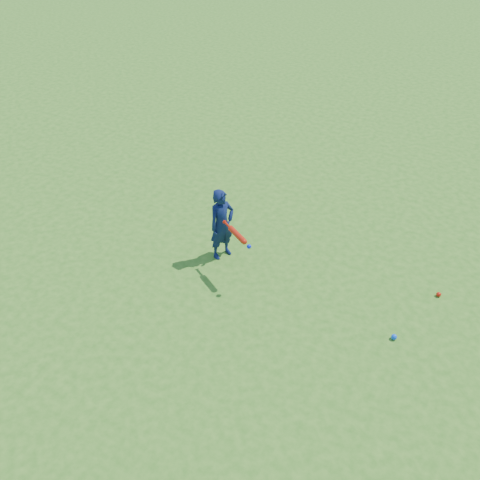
# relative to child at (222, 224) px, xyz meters

# --- Properties ---
(ground) EXTENTS (80.00, 80.00, 0.00)m
(ground) POSITION_rel_child_xyz_m (0.68, 0.39, -0.56)
(ground) COLOR #34731B
(ground) RESTS_ON ground
(child) EXTENTS (0.40, 0.48, 1.11)m
(child) POSITION_rel_child_xyz_m (0.00, 0.00, 0.00)
(child) COLOR #0E1A43
(child) RESTS_ON ground
(ground_ball_red) EXTENTS (0.07, 0.07, 0.07)m
(ground_ball_red) POSITION_rel_child_xyz_m (3.01, 0.61, -0.52)
(ground_ball_red) COLOR red
(ground_ball_red) RESTS_ON ground
(ground_ball_blue) EXTENTS (0.07, 0.07, 0.07)m
(ground_ball_blue) POSITION_rel_child_xyz_m (2.69, -0.43, -0.52)
(ground_ball_blue) COLOR blue
(ground_ball_blue) RESTS_ON ground
(bat_swing) EXTENTS (0.60, 0.38, 0.08)m
(bat_swing) POSITION_rel_child_xyz_m (0.43, -0.31, 0.15)
(bat_swing) COLOR red
(bat_swing) RESTS_ON ground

